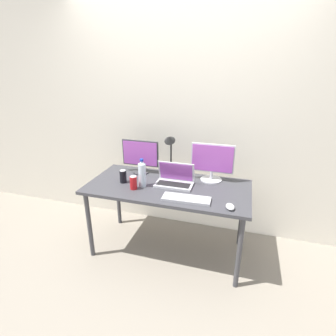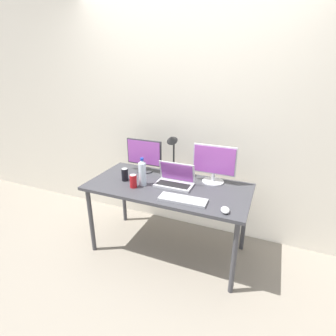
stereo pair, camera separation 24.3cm
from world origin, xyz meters
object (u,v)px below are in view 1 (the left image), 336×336
Objects in this scene: monitor_center at (212,162)px; water_bottle at (142,174)px; monitor_left at (140,156)px; laptop_silver at (175,179)px; keyboard_main at (186,199)px; work_desk at (168,192)px; desk_lamp at (170,147)px; soda_can_by_laptop at (133,183)px; soda_can_near_keyboard at (123,176)px; mouse_by_keyboard at (230,207)px.

water_bottle is at bearing -151.80° from monitor_center.
monitor_left reaches higher than laptop_silver.
monitor_center reaches higher than keyboard_main.
monitor_center is 1.17× the size of laptop_silver.
work_desk is 3.34× the size of desk_lamp.
soda_can_by_laptop reaches higher than work_desk.
monitor_left is 0.78m from keyboard_main.
keyboard_main is at bearing -14.41° from soda_can_near_keyboard.
desk_lamp is at bearing 34.25° from soda_can_near_keyboard.
desk_lamp is at bearing 119.99° from keyboard_main.
mouse_by_keyboard is at bearing -13.07° from water_bottle.
laptop_silver is 0.40m from soda_can_by_laptop.
laptop_silver is 0.33m from desk_lamp.
water_bottle is (-0.28, -0.13, 0.08)m from laptop_silver.
water_bottle reaches higher than work_desk.
desk_lamp is (0.24, 0.37, 0.25)m from soda_can_by_laptop.
work_desk is at bearing -140.43° from laptop_silver.
mouse_by_keyboard is (0.60, -0.27, 0.08)m from work_desk.
soda_can_by_laptop is 0.27× the size of desk_lamp.
water_bottle reaches higher than mouse_by_keyboard.
soda_can_near_keyboard is (-0.44, -0.05, 0.13)m from work_desk.
monitor_center is at bearing 31.39° from soda_can_by_laptop.
soda_can_by_laptop is at bearing -77.50° from monitor_left.
soda_can_near_keyboard is (-0.67, 0.17, 0.05)m from keyboard_main.
laptop_silver is 0.63m from mouse_by_keyboard.
desk_lamp is at bearing 126.75° from mouse_by_keyboard.
laptop_silver is at bearing 31.11° from soda_can_by_laptop.
monitor_left is at bearing 76.73° from soda_can_near_keyboard.
work_desk is 4.32× the size of laptop_silver.
monitor_left is 3.89× the size of mouse_by_keyboard.
soda_can_near_keyboard is 0.54m from desk_lamp.
mouse_by_keyboard is 0.37× the size of water_bottle.
monitor_center is at bearing 32.92° from work_desk.
soda_can_near_keyboard is at bearing -168.62° from laptop_silver.
laptop_silver is 2.83× the size of soda_can_near_keyboard.
work_desk is 0.44m from desk_lamp.
monitor_left is 3.14× the size of soda_can_near_keyboard.
water_bottle is at bearing 160.18° from keyboard_main.
soda_can_by_laptop is (0.09, -0.39, -0.13)m from monitor_left.
soda_can_near_keyboard is (-0.21, 0.03, -0.06)m from water_bottle.
monitor_left is at bearing 114.58° from water_bottle.
monitor_left is at bearing 140.50° from keyboard_main.
work_desk is at bearing -147.08° from monitor_center.
soda_can_near_keyboard is (-1.04, 0.22, 0.04)m from mouse_by_keyboard.
desk_lamp reaches higher than monitor_center.
monitor_left is 1.11× the size of laptop_silver.
laptop_silver reaches higher than keyboard_main.
soda_can_by_laptop is at bearing -125.55° from water_bottle.
keyboard_main is (0.18, -0.27, -0.04)m from laptop_silver.
laptop_silver is at bearing -148.32° from monitor_center.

